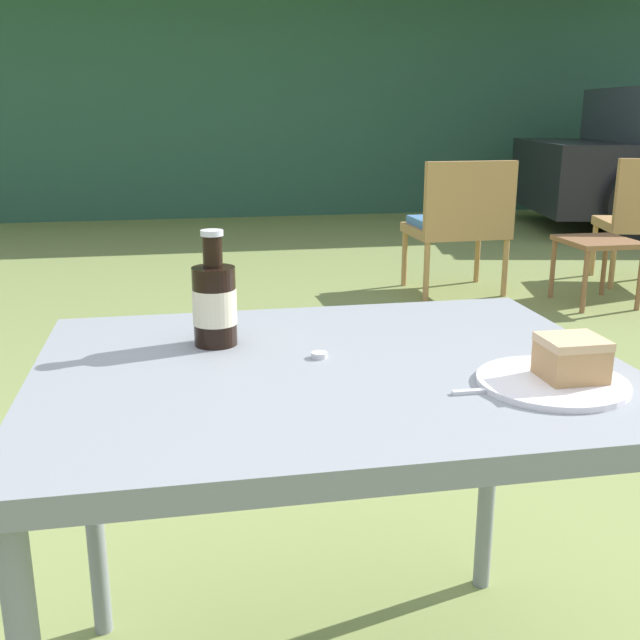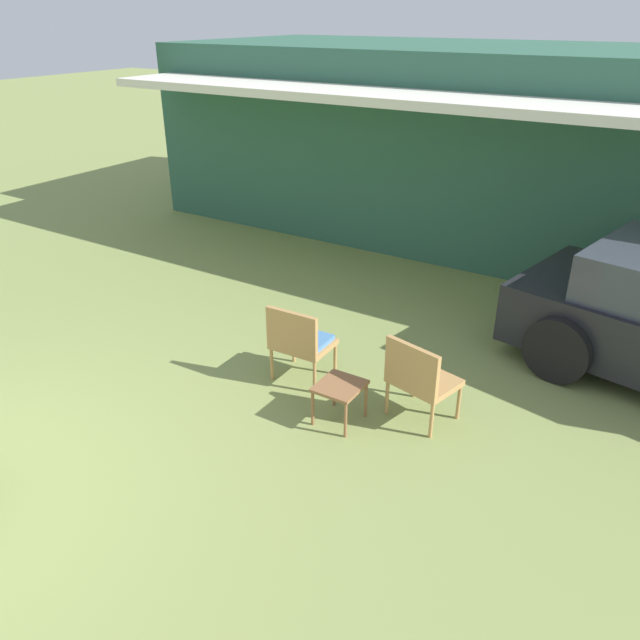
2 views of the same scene
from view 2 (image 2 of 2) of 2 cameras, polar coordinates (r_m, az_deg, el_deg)
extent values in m
cube|color=#2D5B47|center=(11.33, 15.02, 15.52)|extent=(10.65, 4.39, 2.98)
cube|color=silver|center=(8.59, 9.53, 19.22)|extent=(10.11, 1.20, 0.12)
cylinder|color=black|center=(8.42, 25.91, 1.88)|extent=(0.73, 0.33, 0.71)
cylinder|color=black|center=(6.86, 20.92, -2.53)|extent=(0.73, 0.33, 0.71)
cylinder|color=#B2844C|center=(6.58, 1.39, -3.59)|extent=(0.04, 0.04, 0.37)
cylinder|color=#B2844C|center=(6.82, -2.43, -2.47)|extent=(0.04, 0.04, 0.37)
cylinder|color=#B2844C|center=(6.27, -0.50, -5.25)|extent=(0.04, 0.04, 0.37)
cylinder|color=#B2844C|center=(6.52, -4.44, -4.01)|extent=(0.04, 0.04, 0.37)
cube|color=#B2844C|center=(6.44, -1.53, -2.17)|extent=(0.59, 0.49, 0.06)
cube|color=#B2844C|center=(6.17, -2.61, -1.04)|extent=(0.58, 0.07, 0.42)
cube|color=#4C7FB7|center=(6.41, -1.53, -1.73)|extent=(0.53, 0.42, 0.05)
cylinder|color=#B2844C|center=(6.04, 12.56, -7.34)|extent=(0.04, 0.04, 0.37)
cylinder|color=#B2844C|center=(6.28, 8.65, -5.53)|extent=(0.04, 0.04, 0.37)
cylinder|color=#B2844C|center=(5.74, 10.15, -9.04)|extent=(0.04, 0.04, 0.37)
cylinder|color=#B2844C|center=(6.00, 6.15, -7.05)|extent=(0.04, 0.04, 0.37)
cube|color=#B2844C|center=(5.89, 9.52, -5.48)|extent=(0.67, 0.60, 0.06)
cube|color=#B2844C|center=(5.62, 8.37, -4.24)|extent=(0.57, 0.19, 0.42)
cube|color=brown|center=(5.76, 1.83, -6.06)|extent=(0.40, 0.43, 0.03)
cylinder|color=brown|center=(5.81, -0.68, -8.07)|extent=(0.03, 0.03, 0.37)
cylinder|color=brown|center=(5.67, 2.35, -9.14)|extent=(0.03, 0.03, 0.37)
cylinder|color=brown|center=(6.08, 1.29, -6.33)|extent=(0.03, 0.03, 0.37)
cylinder|color=brown|center=(5.94, 4.21, -7.29)|extent=(0.03, 0.03, 0.37)
camera|label=1|loc=(5.42, -48.99, -9.26)|focal=42.00mm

